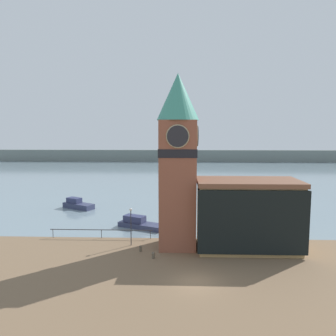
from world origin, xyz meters
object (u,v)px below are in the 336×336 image
Objects in this scene: boat_near at (140,223)px; mooring_bollard_far at (153,255)px; boat_far at (78,205)px; clock_tower at (178,157)px; pier_building at (248,215)px; mooring_bollard_near at (140,248)px; lamp_post at (131,220)px.

boat_near is 11.20m from mooring_bollard_far.
clock_tower is at bearing -18.14° from boat_far.
pier_building is 1.93× the size of boat_far.
mooring_bollard_far is (-10.27, -3.22, -3.56)m from pier_building.
mooring_bollard_far is at bearing -27.60° from boat_far.
clock_tower is at bearing 22.62° from mooring_bollard_near.
clock_tower is 3.30× the size of boat_far.
boat_far is at bearing 162.66° from boat_near.
mooring_bollard_far is 0.16× the size of lamp_post.
boat_far is 23.66m from mooring_bollard_near.
clock_tower reaches higher than boat_near.
boat_near is (-5.20, 7.24, -9.74)m from clock_tower.
clock_tower is 9.04m from lamp_post.
lamp_post is (11.82, -17.78, 2.38)m from boat_far.
boat_near is 10.02× the size of mooring_bollard_near.
mooring_bollard_near is (1.14, -8.93, -0.19)m from boat_near.
pier_building is at bearing 17.39° from mooring_bollard_far.
lamp_post is at bearing 124.54° from mooring_bollard_near.
pier_building reaches higher than mooring_bollard_far.
boat_far is (-11.99, 10.75, 0.08)m from boat_near.
boat_far is (-24.97, 18.40, -3.29)m from pier_building.
lamp_post reaches higher than mooring_bollard_far.
pier_building reaches higher than boat_near.
pier_building is at bearing -5.95° from boat_near.
lamp_post is (-13.15, 0.62, -0.91)m from pier_building.
mooring_bollard_near is at bearing -173.81° from pier_building.
boat_far is at bearing 143.62° from pier_building.
lamp_post is (-0.16, -7.03, 2.46)m from boat_near.
mooring_bollard_near is 2.49m from mooring_bollard_far.
boat_near is at bearing 97.30° from mooring_bollard_near.
boat_near is at bearing 149.51° from pier_building.
mooring_bollard_far is (2.72, -10.86, -0.19)m from boat_near.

